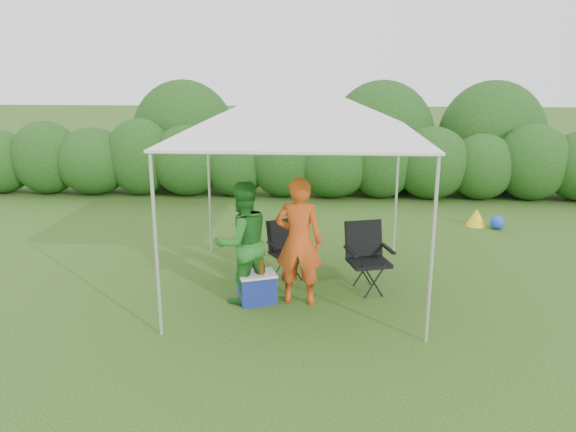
# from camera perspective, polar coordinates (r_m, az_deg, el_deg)

# --- Properties ---
(ground) EXTENTS (70.00, 70.00, 0.00)m
(ground) POSITION_cam_1_polar(r_m,az_deg,el_deg) (7.40, 0.82, -8.70)
(ground) COLOR #3A5F1E
(hedge) EXTENTS (16.13, 1.53, 1.80)m
(hedge) POSITION_cam_1_polar(r_m,az_deg,el_deg) (12.95, 2.49, 5.54)
(hedge) COLOR #235019
(hedge) RESTS_ON ground
(canopy) EXTENTS (3.10, 3.10, 2.83)m
(canopy) POSITION_cam_1_polar(r_m,az_deg,el_deg) (7.29, 1.08, 10.97)
(canopy) COLOR silver
(canopy) RESTS_ON ground
(chair_right) EXTENTS (0.68, 0.65, 0.94)m
(chair_right) POSITION_cam_1_polar(r_m,az_deg,el_deg) (7.70, 8.00, -3.66)
(chair_right) COLOR black
(chair_right) RESTS_ON ground
(chair_left) EXTENTS (0.65, 0.63, 0.83)m
(chair_left) POSITION_cam_1_polar(r_m,az_deg,el_deg) (8.11, -0.22, -2.99)
(chair_left) COLOR black
(chair_left) RESTS_ON ground
(man) EXTENTS (0.64, 0.45, 1.66)m
(man) POSITION_cam_1_polar(r_m,az_deg,el_deg) (7.11, 1.11, -2.58)
(man) COLOR #DF4D19
(man) RESTS_ON ground
(woman) EXTENTS (0.97, 0.92, 1.59)m
(woman) POSITION_cam_1_polar(r_m,az_deg,el_deg) (7.20, -4.64, -2.69)
(woman) COLOR #277727
(woman) RESTS_ON ground
(cooler) EXTENTS (0.57, 0.49, 0.40)m
(cooler) POSITION_cam_1_polar(r_m,az_deg,el_deg) (7.33, -3.16, -7.26)
(cooler) COLOR navy
(cooler) RESTS_ON ground
(bottle) EXTENTS (0.07, 0.07, 0.26)m
(bottle) POSITION_cam_1_polar(r_m,az_deg,el_deg) (7.17, -2.75, -4.98)
(bottle) COLOR #592D0C
(bottle) RESTS_ON cooler
(lawn_toy) EXTENTS (0.65, 0.54, 0.33)m
(lawn_toy) POSITION_cam_1_polar(r_m,az_deg,el_deg) (11.28, 19.08, -0.25)
(lawn_toy) COLOR yellow
(lawn_toy) RESTS_ON ground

